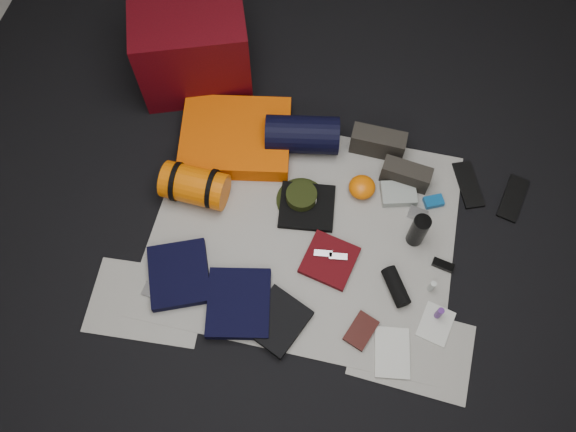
% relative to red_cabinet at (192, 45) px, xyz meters
% --- Properties ---
extents(floor, '(4.50, 4.50, 0.02)m').
position_rel_red_cabinet_xyz_m(floor, '(0.86, -0.91, -0.27)').
color(floor, black).
rests_on(floor, ground).
extents(newspaper_mat, '(1.60, 1.30, 0.01)m').
position_rel_red_cabinet_xyz_m(newspaper_mat, '(0.86, -0.91, -0.26)').
color(newspaper_mat, '#B4B1A6').
rests_on(newspaper_mat, floor).
extents(newspaper_sheet_front_left, '(0.61, 0.44, 0.00)m').
position_rel_red_cabinet_xyz_m(newspaper_sheet_front_left, '(0.16, -1.46, -0.26)').
color(newspaper_sheet_front_left, '#B4B1A6').
rests_on(newspaper_sheet_front_left, floor).
extents(newspaper_sheet_front_right, '(0.60, 0.43, 0.00)m').
position_rel_red_cabinet_xyz_m(newspaper_sheet_front_right, '(1.51, -1.41, -0.26)').
color(newspaper_sheet_front_right, '#B4B1A6').
rests_on(newspaper_sheet_front_right, floor).
extents(red_cabinet, '(0.77, 0.71, 0.52)m').
position_rel_red_cabinet_xyz_m(red_cabinet, '(0.00, 0.00, 0.00)').
color(red_cabinet, '#46050B').
rests_on(red_cabinet, floor).
extents(sleeping_pad, '(0.70, 0.61, 0.11)m').
position_rel_red_cabinet_xyz_m(sleeping_pad, '(0.36, -0.44, -0.20)').
color(sleeping_pad, '#DF5102').
rests_on(sleeping_pad, newspaper_mat).
extents(stuff_sack, '(0.36, 0.22, 0.20)m').
position_rel_red_cabinet_xyz_m(stuff_sack, '(0.23, -0.81, -0.15)').
color(stuff_sack, '#D75B03').
rests_on(stuff_sack, newspaper_mat).
extents(sack_strap_left, '(0.02, 0.22, 0.22)m').
position_rel_red_cabinet_xyz_m(sack_strap_left, '(0.13, -0.81, -0.15)').
color(sack_strap_left, black).
rests_on(sack_strap_left, newspaper_mat).
extents(sack_strap_right, '(0.02, 0.22, 0.22)m').
position_rel_red_cabinet_xyz_m(sack_strap_right, '(0.33, -0.81, -0.15)').
color(sack_strap_right, black).
rests_on(sack_strap_right, newspaper_mat).
extents(navy_duffel, '(0.44, 0.28, 0.21)m').
position_rel_red_cabinet_xyz_m(navy_duffel, '(0.73, -0.37, -0.15)').
color(navy_duffel, black).
rests_on(navy_duffel, newspaper_mat).
extents(boonie_brim, '(0.36, 0.36, 0.01)m').
position_rel_red_cabinet_xyz_m(boonie_brim, '(0.80, -0.72, -0.25)').
color(boonie_brim, black).
rests_on(boonie_brim, newspaper_mat).
extents(boonie_crown, '(0.17, 0.17, 0.08)m').
position_rel_red_cabinet_xyz_m(boonie_crown, '(0.80, -0.72, -0.21)').
color(boonie_crown, black).
rests_on(boonie_crown, boonie_brim).
extents(hiking_boot_left, '(0.31, 0.12, 0.15)m').
position_rel_red_cabinet_xyz_m(hiking_boot_left, '(1.16, -0.31, -0.18)').
color(hiking_boot_left, '#2A2621').
rests_on(hiking_boot_left, newspaper_mat).
extents(hiking_boot_right, '(0.28, 0.14, 0.13)m').
position_rel_red_cabinet_xyz_m(hiking_boot_right, '(1.34, -0.48, -0.19)').
color(hiking_boot_right, '#2A2621').
rests_on(hiking_boot_right, newspaper_mat).
extents(flip_flop_left, '(0.20, 0.31, 0.02)m').
position_rel_red_cabinet_xyz_m(flip_flop_left, '(1.70, -0.43, -0.25)').
color(flip_flop_left, black).
rests_on(flip_flop_left, floor).
extents(flip_flop_right, '(0.17, 0.30, 0.02)m').
position_rel_red_cabinet_xyz_m(flip_flop_right, '(1.95, -0.46, -0.25)').
color(flip_flop_right, black).
rests_on(flip_flop_right, floor).
extents(trousers_navy_a, '(0.41, 0.43, 0.05)m').
position_rel_red_cabinet_xyz_m(trousers_navy_a, '(0.28, -1.29, -0.23)').
color(trousers_navy_a, black).
rests_on(trousers_navy_a, newspaper_mat).
extents(trousers_navy_b, '(0.38, 0.41, 0.06)m').
position_rel_red_cabinet_xyz_m(trousers_navy_b, '(0.62, -1.37, -0.23)').
color(trousers_navy_b, black).
rests_on(trousers_navy_b, newspaper_mat).
extents(trousers_charcoal, '(0.34, 0.36, 0.04)m').
position_rel_red_cabinet_xyz_m(trousers_charcoal, '(0.83, -1.42, -0.23)').
color(trousers_charcoal, black).
rests_on(trousers_charcoal, newspaper_mat).
extents(black_tshirt, '(0.33, 0.31, 0.03)m').
position_rel_red_cabinet_xyz_m(black_tshirt, '(0.84, -0.76, -0.24)').
color(black_tshirt, black).
rests_on(black_tshirt, newspaper_mat).
extents(red_shirt, '(0.30, 0.30, 0.03)m').
position_rel_red_cabinet_xyz_m(red_shirt, '(1.02, -1.04, -0.24)').
color(red_shirt, '#4B080C').
rests_on(red_shirt, newspaper_mat).
extents(orange_stuff_sack, '(0.16, 0.16, 0.10)m').
position_rel_red_cabinet_xyz_m(orange_stuff_sack, '(1.12, -0.60, -0.21)').
color(orange_stuff_sack, '#D75B03').
rests_on(orange_stuff_sack, newspaper_mat).
extents(first_aid_pouch, '(0.22, 0.19, 0.05)m').
position_rel_red_cabinet_xyz_m(first_aid_pouch, '(1.32, -0.58, -0.23)').
color(first_aid_pouch, gray).
rests_on(first_aid_pouch, newspaper_mat).
extents(water_bottle, '(0.11, 0.11, 0.23)m').
position_rel_red_cabinet_xyz_m(water_bottle, '(1.44, -0.82, -0.14)').
color(water_bottle, black).
rests_on(water_bottle, newspaper_mat).
extents(speaker, '(0.17, 0.21, 0.08)m').
position_rel_red_cabinet_xyz_m(speaker, '(1.38, -1.12, -0.22)').
color(speaker, black).
rests_on(speaker, newspaper_mat).
extents(compact_camera, '(0.11, 0.08, 0.04)m').
position_rel_red_cabinet_xyz_m(compact_camera, '(1.44, -0.68, -0.24)').
color(compact_camera, '#ACADB1').
rests_on(compact_camera, newspaper_mat).
extents(cyan_case, '(0.12, 0.10, 0.03)m').
position_rel_red_cabinet_xyz_m(cyan_case, '(1.52, -0.58, -0.24)').
color(cyan_case, '#0E4E88').
rests_on(cyan_case, newspaper_mat).
extents(toiletry_purple, '(0.04, 0.04, 0.10)m').
position_rel_red_cabinet_xyz_m(toiletry_purple, '(1.61, -1.21, -0.21)').
color(toiletry_purple, '#4F2474').
rests_on(toiletry_purple, newspaper_mat).
extents(toiletry_clear, '(0.03, 0.03, 0.09)m').
position_rel_red_cabinet_xyz_m(toiletry_clear, '(1.56, -1.08, -0.21)').
color(toiletry_clear, '#B4B9B4').
rests_on(toiletry_clear, newspaper_mat).
extents(paperback_book, '(0.17, 0.20, 0.02)m').
position_rel_red_cabinet_xyz_m(paperback_book, '(1.24, -1.37, -0.24)').
color(paperback_book, black).
rests_on(paperback_book, newspaper_mat).
extents(map_booklet, '(0.20, 0.27, 0.01)m').
position_rel_red_cabinet_xyz_m(map_booklet, '(1.41, -1.45, -0.25)').
color(map_booklet, beige).
rests_on(map_booklet, newspaper_mat).
extents(map_printout, '(0.19, 0.22, 0.01)m').
position_rel_red_cabinet_xyz_m(map_printout, '(1.61, -1.26, -0.25)').
color(map_printout, beige).
rests_on(map_printout, newspaper_mat).
extents(sunglasses, '(0.12, 0.07, 0.03)m').
position_rel_red_cabinet_xyz_m(sunglasses, '(1.61, -0.94, -0.24)').
color(sunglasses, black).
rests_on(sunglasses, newspaper_mat).
extents(key_cluster, '(0.08, 0.08, 0.01)m').
position_rel_red_cabinet_xyz_m(key_cluster, '(0.16, -1.40, -0.25)').
color(key_cluster, '#ACADB1').
rests_on(key_cluster, newspaper_mat).
extents(tape_roll, '(0.05, 0.05, 0.04)m').
position_rel_red_cabinet_xyz_m(tape_roll, '(0.86, -0.73, -0.21)').
color(tape_roll, white).
rests_on(tape_roll, black_tshirt).
extents(energy_bar_a, '(0.10, 0.05, 0.01)m').
position_rel_red_cabinet_xyz_m(energy_bar_a, '(0.98, -1.02, -0.21)').
color(energy_bar_a, '#ACADB1').
rests_on(energy_bar_a, red_shirt).
extents(energy_bar_b, '(0.10, 0.05, 0.01)m').
position_rel_red_cabinet_xyz_m(energy_bar_b, '(1.06, -1.02, -0.21)').
color(energy_bar_b, '#ACADB1').
rests_on(energy_bar_b, red_shirt).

